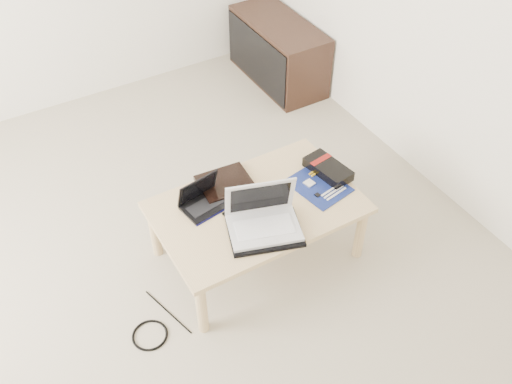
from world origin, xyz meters
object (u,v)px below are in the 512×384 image
coffee_table (257,212)px  media_cabinet (277,52)px  gpu_box (328,169)px  netbook (203,200)px  white_laptop (263,217)px

coffee_table → media_cabinet: (1.09, 1.53, -0.10)m
gpu_box → netbook: bearing=170.1°
media_cabinet → white_laptop: size_ratio=2.14×
media_cabinet → white_laptop: 2.05m
coffee_table → media_cabinet: 1.88m
coffee_table → media_cabinet: bearing=54.7°
gpu_box → media_cabinet: bearing=68.1°
netbook → white_laptop: 0.36m
netbook → coffee_table: bearing=-30.9°
coffee_table → media_cabinet: size_ratio=1.22×
white_laptop → netbook: bearing=122.7°
netbook → gpu_box: size_ratio=0.89×
coffee_table → gpu_box: (0.48, 0.02, 0.08)m
coffee_table → white_laptop: size_ratio=2.61×
white_laptop → gpu_box: bearing=17.9°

